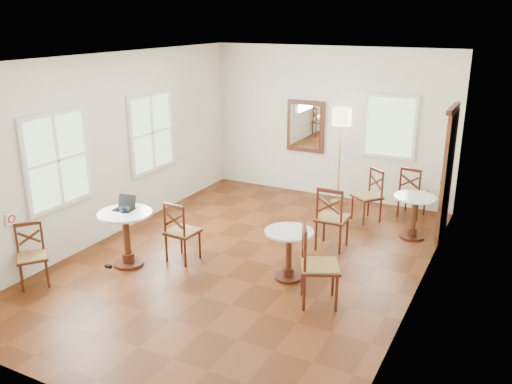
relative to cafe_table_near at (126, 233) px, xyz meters
The scene contains 17 objects.
ground 1.85m from the cafe_table_near, 32.86° to the left, with size 7.00×7.00×0.00m, color #58270F.
room_shell 2.34m from the cafe_table_near, 40.82° to the left, with size 5.02×7.02×3.01m.
cafe_table_near is the anchor object (origin of this frame).
cafe_table_mid 2.41m from the cafe_table_near, 16.85° to the left, with size 0.68×0.68×0.72m.
cafe_table_back 4.63m from the cafe_table_near, 40.08° to the left, with size 0.69×0.69×0.73m.
chair_near_a 0.80m from the cafe_table_near, 37.98° to the left, with size 0.47×0.47×0.95m.
chair_near_b 1.31m from the cafe_table_near, 125.21° to the right, with size 0.56×0.56×0.86m.
chair_mid_a 3.16m from the cafe_table_near, 38.27° to the left, with size 0.49×0.49×1.04m.
chair_mid_b 2.91m from the cafe_table_near, ahead, with size 0.66×0.66×1.07m.
chair_back_a 5.18m from the cafe_table_near, 50.39° to the left, with size 0.51×0.51×0.96m.
chair_back_b 4.32m from the cafe_table_near, 52.23° to the left, with size 0.62×0.62×0.95m.
floor_lamp 4.64m from the cafe_table_near, 65.81° to the left, with size 0.37×0.37×1.89m.
laptop 0.39m from the cafe_table_near, 126.10° to the left, with size 0.31×0.27×0.20m.
mouse 0.38m from the cafe_table_near, behind, with size 0.09×0.06×0.03m, color black.
navy_mug 0.36m from the cafe_table_near, 110.50° to the right, with size 0.12×0.08×0.09m.
water_glass 0.37m from the cafe_table_near, 53.12° to the left, with size 0.07×0.07×0.11m, color white.
power_adapter 0.58m from the cafe_table_near, 133.83° to the right, with size 0.10×0.06×0.04m, color black.
Camera 1 is at (3.55, -6.56, 3.55)m, focal length 37.65 mm.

